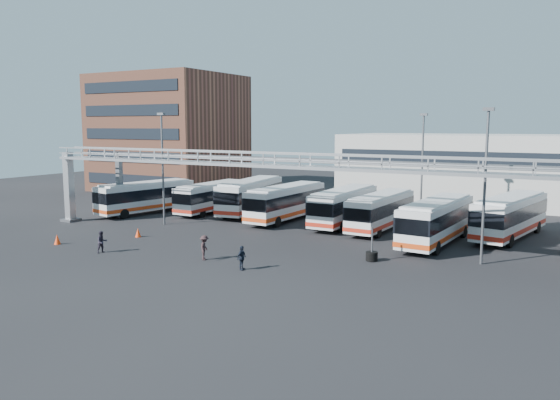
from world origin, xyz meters
The scene contains 21 objects.
ground centered at (0.00, 0.00, 0.00)m, with size 140.00×140.00×0.00m, color black.
gantry centered at (0.00, 5.87, 5.51)m, with size 51.40×5.15×7.10m.
apartment_building centered at (-34.00, 30.00, 8.00)m, with size 18.00×15.00×16.00m, color brown.
warehouse centered at (12.00, 38.00, 4.00)m, with size 42.00×14.00×8.00m, color #9E9E99.
light_pole_left centered at (-16.00, 8.00, 5.73)m, with size 0.70×0.35×10.21m.
light_pole_mid centered at (12.00, 7.00, 5.73)m, with size 0.70×0.35×10.21m.
light_pole_back centered at (4.00, 22.00, 5.73)m, with size 0.70×0.35×10.21m.
bus_0 centered at (-21.92, 12.03, 1.82)m, with size 4.57×11.11×3.29m.
bus_1 centered at (-16.32, 15.95, 1.72)m, with size 2.48×10.29×3.12m.
bus_2 centered at (-12.44, 17.31, 1.95)m, with size 4.41×11.87×3.53m.
bus_3 centered at (-7.18, 15.35, 1.87)m, with size 3.00×11.20×3.38m.
bus_4 centered at (-1.43, 15.89, 1.84)m, with size 2.64×10.99×3.33m.
bus_5 centered at (2.33, 15.17, 1.77)m, with size 2.86×10.61×3.19m.
bus_6 centered at (7.91, 11.79, 1.90)m, with size 3.39×11.44×3.43m.
bus_7 centered at (12.59, 16.94, 1.91)m, with size 4.70×11.63×3.44m.
pedestrian_b centered at (-12.32, -2.87, 0.79)m, with size 0.77×0.60×1.58m, color #25202D.
pedestrian_c centered at (-4.62, -0.97, 0.85)m, with size 1.10×0.63×1.71m, color #2D1E20.
pedestrian_d centered at (-0.99, -1.92, 0.78)m, with size 0.91×0.38×1.56m, color black.
cone_left centered at (-17.51, -2.54, 0.39)m, with size 0.49×0.49×0.77m, color #FC3C0E.
cone_right centered at (-14.03, 2.53, 0.37)m, with size 0.47×0.47×0.74m, color #FC3C0E.
tire_stack centered at (5.41, 4.28, 0.39)m, with size 0.80×0.80×2.29m.
Camera 1 is at (17.51, -30.08, 9.08)m, focal length 35.00 mm.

